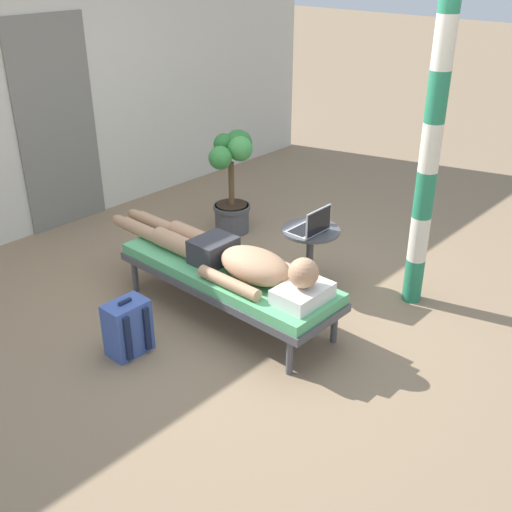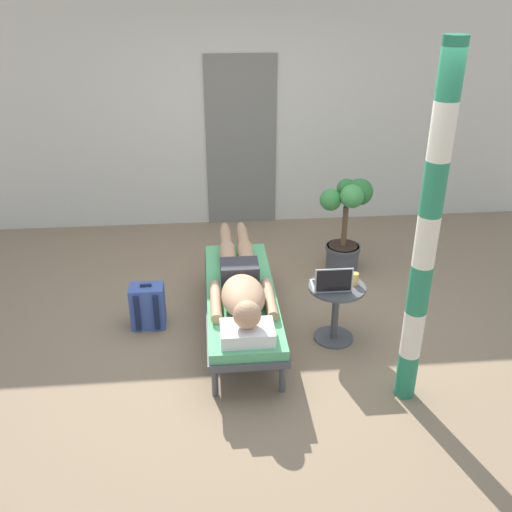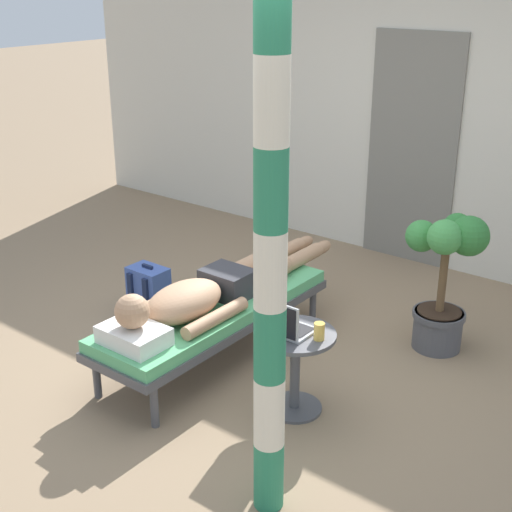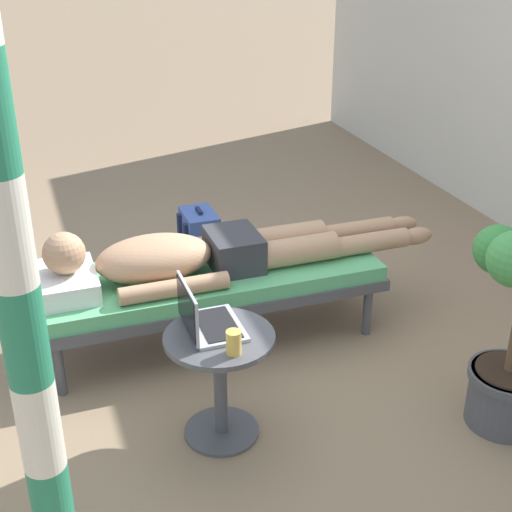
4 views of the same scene
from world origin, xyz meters
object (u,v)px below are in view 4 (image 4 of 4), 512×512
object	(u,v)px
person_reclining	(199,255)
porch_post	(7,232)
side_table	(220,368)
drink_glass	(234,342)
lounge_chair	(209,282)
laptop	(203,319)
backpack	(201,241)

from	to	relation	value
person_reclining	porch_post	world-z (taller)	porch_post
side_table	drink_glass	distance (m)	0.27
lounge_chair	person_reclining	xyz separation A→B (m)	(0.00, -0.05, 0.17)
person_reclining	laptop	distance (m)	0.76
person_reclining	laptop	world-z (taller)	laptop
laptop	drink_glass	bearing A→B (deg)	18.10
drink_glass	backpack	bearing A→B (deg)	169.11
laptop	porch_post	world-z (taller)	porch_post
laptop	lounge_chair	bearing A→B (deg)	162.61
person_reclining	backpack	world-z (taller)	person_reclining
lounge_chair	laptop	xyz separation A→B (m)	(0.73, -0.23, 0.24)
lounge_chair	side_table	size ratio (longest dim) A/B	3.56
backpack	porch_post	xyz separation A→B (m)	(2.00, -1.12, 1.08)
laptop	porch_post	xyz separation A→B (m)	(0.44, -0.71, 0.70)
person_reclining	drink_glass	size ratio (longest dim) A/B	20.90
person_reclining	side_table	world-z (taller)	person_reclining
side_table	laptop	size ratio (longest dim) A/B	1.69
lounge_chair	person_reclining	world-z (taller)	person_reclining
drink_glass	backpack	distance (m)	1.84
backpack	laptop	bearing A→B (deg)	-14.70
laptop	drink_glass	size ratio (longest dim) A/B	2.99
porch_post	person_reclining	bearing A→B (deg)	142.58
porch_post	drink_glass	bearing A→B (deg)	106.32
laptop	backpack	bearing A→B (deg)	165.30
side_table	backpack	xyz separation A→B (m)	(-1.62, 0.36, -0.16)
laptop	backpack	world-z (taller)	laptop
laptop	backpack	size ratio (longest dim) A/B	0.73
lounge_chair	porch_post	distance (m)	1.77
drink_glass	backpack	xyz separation A→B (m)	(-1.77, 0.34, -0.38)
laptop	backpack	distance (m)	1.65
drink_glass	porch_post	bearing A→B (deg)	-73.68
porch_post	laptop	bearing A→B (deg)	121.58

